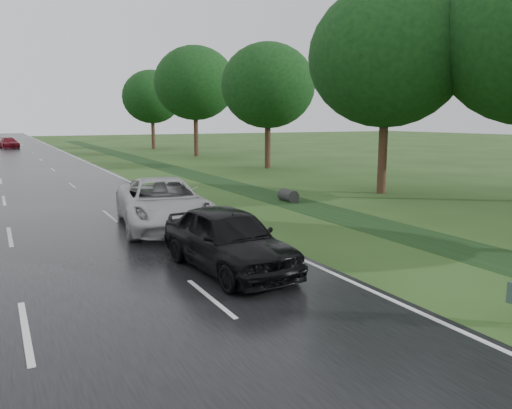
{
  "coord_description": "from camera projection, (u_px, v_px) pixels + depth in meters",
  "views": [
    {
      "loc": [
        -0.25,
        -9.18,
        3.71
      ],
      "look_at": [
        6.26,
        3.21,
        1.3
      ],
      "focal_mm": 35.0,
      "sensor_mm": 36.0,
      "label": 1
    }
  ],
  "objects": [
    {
      "name": "edge_stripe_east",
      "position": [
        71.0,
        155.0,
        51.09
      ],
      "size": [
        0.12,
        180.0,
        0.01
      ],
      "primitive_type": "cube",
      "color": "silver",
      "rests_on": "road"
    },
    {
      "name": "far_car_red",
      "position": [
        9.0,
        143.0,
        62.97
      ],
      "size": [
        2.53,
        4.82,
        1.33
      ],
      "primitive_type": "imported",
      "rotation": [
        0.0,
        0.0,
        0.15
      ],
      "color": "maroon",
      "rests_on": "road"
    },
    {
      "name": "tree_east_f",
      "position": [
        152.0,
        97.0,
        61.06
      ],
      "size": [
        7.2,
        7.2,
        9.62
      ],
      "color": "#3B2218",
      "rests_on": "ground"
    },
    {
      "name": "dark_sedan",
      "position": [
        228.0,
        239.0,
        12.15
      ],
      "size": [
        2.18,
        4.72,
        1.57
      ],
      "primitive_type": "imported",
      "rotation": [
        0.0,
        0.0,
        0.07
      ],
      "color": "black",
      "rests_on": "road"
    },
    {
      "name": "tree_east_c",
      "position": [
        268.0,
        86.0,
        37.0
      ],
      "size": [
        7.0,
        7.0,
        9.29
      ],
      "color": "#3B2218",
      "rests_on": "ground"
    },
    {
      "name": "tree_east_d",
      "position": [
        195.0,
        83.0,
        48.85
      ],
      "size": [
        8.0,
        8.0,
        10.76
      ],
      "color": "#3B2218",
      "rests_on": "ground"
    },
    {
      "name": "drainage_ditch",
      "position": [
        214.0,
        180.0,
        30.34
      ],
      "size": [
        2.2,
        120.0,
        0.56
      ],
      "color": "black",
      "rests_on": "ground"
    },
    {
      "name": "white_pickup",
      "position": [
        163.0,
        203.0,
        17.06
      ],
      "size": [
        3.58,
        6.3,
        1.66
      ],
      "primitive_type": "imported",
      "rotation": [
        0.0,
        0.0,
        -0.14
      ],
      "color": "silver",
      "rests_on": "road"
    },
    {
      "name": "tree_east_b",
      "position": [
        387.0,
        57.0,
        24.14
      ],
      "size": [
        7.6,
        7.6,
        10.11
      ],
      "color": "#3B2218",
      "rests_on": "ground"
    },
    {
      "name": "ground",
      "position": [
        26.0,
        333.0,
        8.76
      ],
      "size": [
        220.0,
        220.0,
        0.0
      ],
      "primitive_type": "plane",
      "color": "#253F16",
      "rests_on": "ground"
    }
  ]
}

